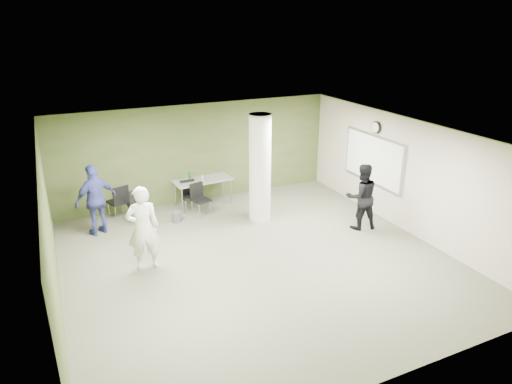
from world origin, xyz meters
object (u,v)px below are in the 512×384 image
chair_back_left (119,199)px  man_blue (96,200)px  man_black (361,197)px  folding_table (202,181)px  woman_white (143,228)px

chair_back_left → man_blue: bearing=29.8°
man_black → folding_table: bearing=-32.3°
chair_back_left → man_black: size_ratio=0.55×
folding_table → man_blue: man_blue is taller
folding_table → chair_back_left: 2.29m
woman_white → chair_back_left: bearing=-84.3°
folding_table → woman_white: (-2.22, -2.79, 0.20)m
folding_table → man_black: man_black is taller
folding_table → man_blue: (-2.90, -0.65, 0.17)m
folding_table → man_black: (3.10, -3.09, 0.13)m
chair_back_left → man_blue: (-0.62, -0.68, 0.34)m
chair_back_left → woman_white: (0.06, -2.82, 0.38)m
man_black → chair_back_left: bearing=-17.5°
man_black → man_blue: man_blue is taller
man_black → man_blue: bearing=-9.5°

